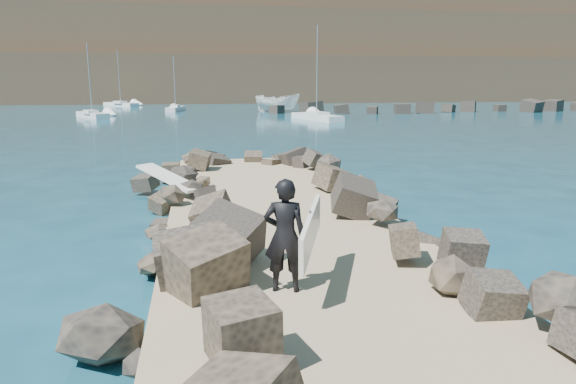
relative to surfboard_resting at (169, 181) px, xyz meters
name	(u,v)px	position (x,y,z in m)	size (l,w,h in m)	color
ground	(282,238)	(3.12, -3.43, -1.04)	(800.00, 800.00, 0.00)	#0F384C
jetty	(295,251)	(3.12, -5.43, -0.74)	(6.00, 26.00, 0.60)	#8C7759
riprap_left	(169,243)	(0.22, -4.93, -0.54)	(2.60, 22.00, 1.00)	black
riprap_right	(405,231)	(6.02, -4.93, -0.54)	(2.60, 22.00, 1.00)	black
breakwater_secondary	(463,108)	(38.12, 51.57, -0.44)	(52.00, 4.00, 1.20)	black
headland	(233,45)	(13.12, 156.57, 14.96)	(360.00, 140.00, 32.00)	#2D4919
surfboard_resting	(169,181)	(0.00, 0.00, 0.00)	(0.65, 2.60, 0.09)	silver
boat_imported	(277,103)	(12.35, 57.59, 0.23)	(2.49, 6.62, 2.56)	silver
surfer_with_board	(289,235)	(2.45, -8.35, 0.56)	(1.30, 2.35, 1.99)	black
sailboat_c	(317,117)	(14.19, 40.28, -0.70)	(4.33, 9.01, 10.45)	silver
sailboat_e	(121,104)	(-12.48, 79.37, -0.70)	(6.86, 7.52, 9.94)	silver
sailboat_a	(92,115)	(-11.48, 48.34, -0.70)	(4.95, 7.20, 8.81)	silver
sailboat_b	(176,109)	(-2.23, 61.45, -0.70)	(2.71, 6.70, 7.95)	silver
sailboat_f	(395,100)	(43.43, 91.04, -0.69)	(1.52, 5.37, 6.59)	silver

